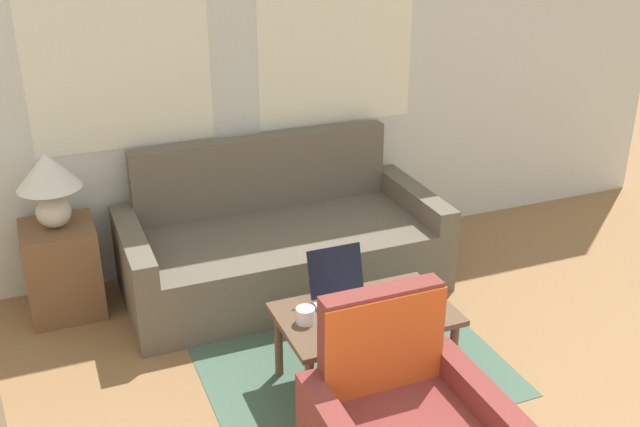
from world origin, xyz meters
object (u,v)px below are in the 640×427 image
at_px(laptop, 343,294).
at_px(cup_yellow, 340,331).
at_px(coffee_table, 365,320).
at_px(cup_white, 305,315).
at_px(cup_navy, 408,298).
at_px(table_lamp, 48,179).
at_px(couch, 280,246).

relative_size(laptop, cup_yellow, 3.25).
bearing_deg(coffee_table, laptop, 125.26).
bearing_deg(cup_white, cup_navy, -5.20).
relative_size(coffee_table, cup_white, 9.37).
bearing_deg(table_lamp, cup_white, -50.92).
relative_size(table_lamp, laptop, 1.38).
bearing_deg(cup_yellow, cup_white, 114.39).
xyz_separation_m(table_lamp, cup_navy, (1.61, -1.36, -0.39)).
relative_size(table_lamp, cup_navy, 5.11).
relative_size(table_lamp, cup_yellow, 4.49).
distance_m(cup_navy, cup_yellow, 0.47).
xyz_separation_m(couch, laptop, (-0.02, -1.07, 0.23)).
relative_size(laptop, cup_navy, 3.69).
bearing_deg(cup_white, table_lamp, 129.08).
relative_size(laptop, cup_white, 3.48).
relative_size(couch, cup_yellow, 19.73).
height_order(cup_navy, cup_yellow, cup_yellow).
height_order(couch, table_lamp, table_lamp).
relative_size(coffee_table, cup_navy, 9.96).
height_order(laptop, cup_white, laptop).
bearing_deg(cup_navy, coffee_table, 173.15).
xyz_separation_m(laptop, cup_white, (-0.24, -0.09, -0.02)).
bearing_deg(cup_navy, laptop, 155.57).
distance_m(coffee_table, laptop, 0.18).
distance_m(couch, coffee_table, 1.19).
height_order(table_lamp, coffee_table, table_lamp).
height_order(couch, cup_white, couch).
bearing_deg(cup_navy, couch, 102.90).
bearing_deg(coffee_table, cup_white, 175.97).
xyz_separation_m(table_lamp, coffee_table, (1.38, -1.33, -0.49)).
height_order(coffee_table, cup_white, cup_white).
distance_m(couch, table_lamp, 1.47).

